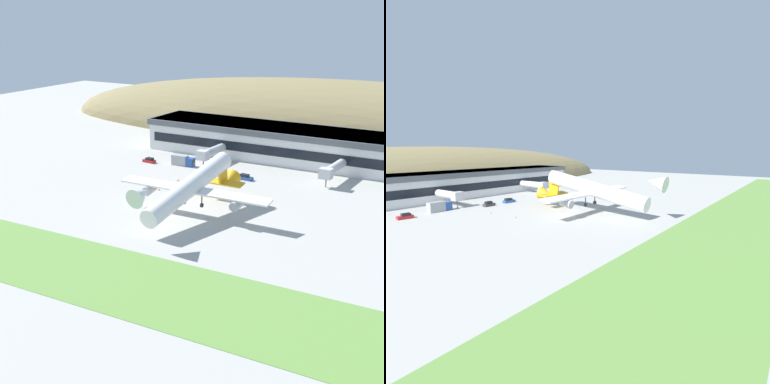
{
  "view_description": "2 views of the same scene",
  "coord_description": "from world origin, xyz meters",
  "views": [
    {
      "loc": [
        83.04,
        -128.86,
        50.29
      ],
      "look_at": [
        9.05,
        -5.62,
        6.41
      ],
      "focal_mm": 60.0,
      "sensor_mm": 36.0,
      "label": 1
    },
    {
      "loc": [
        -65.72,
        -55.7,
        19.19
      ],
      "look_at": [
        7.24,
        0.17,
        6.29
      ],
      "focal_mm": 28.0,
      "sensor_mm": 36.0,
      "label": 2
    }
  ],
  "objects": [
    {
      "name": "jetway_1",
      "position": [
        27.45,
        40.24,
        3.99
      ],
      "size": [
        3.38,
        15.34,
        5.43
      ],
      "color": "silver",
      "rests_on": "ground_plane"
    },
    {
      "name": "traffic_cone_1",
      "position": [
        -10.22,
        9.1,
        0.28
      ],
      "size": [
        0.52,
        0.52,
        0.58
      ],
      "color": "orange",
      "rests_on": "ground_plane"
    },
    {
      "name": "traffic_cone_0",
      "position": [
        -10.88,
        19.81,
        0.28
      ],
      "size": [
        0.52,
        0.52,
        0.58
      ],
      "color": "orange",
      "rests_on": "ground_plane"
    },
    {
      "name": "service_car_2",
      "position": [
        5.02,
        30.62,
        0.67
      ],
      "size": [
        4.68,
        2.24,
        1.63
      ],
      "color": "#264C99",
      "rests_on": "ground_plane"
    },
    {
      "name": "grass_strip_foreground",
      "position": [
        0.0,
        -42.24,
        0.04
      ],
      "size": [
        328.8,
        24.62,
        0.08
      ],
      "primitive_type": "cube",
      "color": "#669342",
      "rests_on": "ground_plane"
    },
    {
      "name": "ground_plane",
      "position": [
        0.0,
        0.0,
        0.0
      ],
      "size": [
        365.34,
        365.34,
        0.0
      ],
      "primitive_type": "plane",
      "color": "#ADAAA3"
    },
    {
      "name": "service_car_0",
      "position": [
        -3.83,
        30.43,
        0.7
      ],
      "size": [
        4.2,
        1.9,
        1.69
      ],
      "color": "#333338",
      "rests_on": "ground_plane"
    },
    {
      "name": "hill_backdrop",
      "position": [
        19.26,
        101.81,
        0.0
      ],
      "size": [
        266.82,
        61.63,
        42.22
      ],
      "primitive_type": "ellipsoid",
      "color": "olive",
      "rests_on": "ground_plane"
    },
    {
      "name": "terminal_building",
      "position": [
        8.82,
        58.34,
        5.97
      ],
      "size": [
        99.8,
        20.33,
        10.55
      ],
      "color": "silver",
      "rests_on": "ground_plane"
    },
    {
      "name": "jetway_0",
      "position": [
        -12.08,
        40.72,
        3.99
      ],
      "size": [
        3.38,
        14.42,
        5.43
      ],
      "color": "silver",
      "rests_on": "ground_plane"
    },
    {
      "name": "service_car_1",
      "position": [
        -29.92,
        33.01,
        0.65
      ],
      "size": [
        4.32,
        2.24,
        1.57
      ],
      "color": "#B21E1E",
      "rests_on": "ground_plane"
    },
    {
      "name": "cargo_airplane",
      "position": [
        8.23,
        -4.53,
        7.16
      ],
      "size": [
        40.06,
        45.26,
        11.98
      ],
      "color": "white"
    },
    {
      "name": "fuel_truck",
      "position": [
        -18.79,
        35.22,
        1.53
      ],
      "size": [
        7.51,
        2.66,
        3.18
      ],
      "color": "#264C99",
      "rests_on": "ground_plane"
    }
  ]
}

